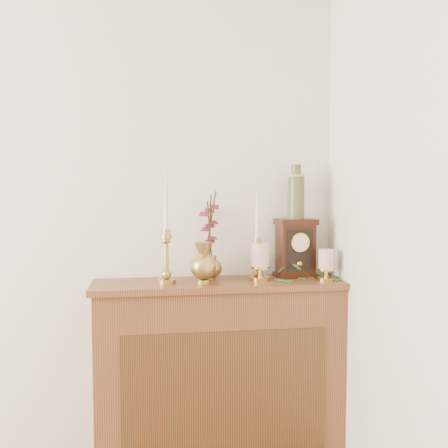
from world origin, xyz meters
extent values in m
cube|color=brown|center=(1.40, 2.10, 0.45)|extent=(1.20, 0.30, 0.90)
cube|color=#573919|center=(1.40, 1.95, 0.41)|extent=(0.96, 0.01, 0.63)
cube|color=brown|center=(1.40, 2.10, 0.92)|extent=(1.24, 0.34, 0.03)
cylinder|color=tan|center=(1.14, 2.07, 0.94)|extent=(0.09, 0.09, 0.02)
sphere|color=tan|center=(1.14, 2.07, 0.97)|extent=(0.05, 0.05, 0.05)
cylinder|color=tan|center=(1.14, 2.07, 1.05)|extent=(0.02, 0.02, 0.16)
sphere|color=tan|center=(1.14, 2.07, 1.14)|extent=(0.04, 0.04, 0.04)
cone|color=tan|center=(1.14, 2.07, 1.17)|extent=(0.06, 0.06, 0.04)
cone|color=white|center=(1.14, 2.07, 1.33)|extent=(0.02, 0.02, 0.28)
cylinder|color=tan|center=(1.59, 2.12, 0.94)|extent=(0.07, 0.07, 0.02)
sphere|color=tan|center=(1.59, 2.12, 0.97)|extent=(0.04, 0.04, 0.04)
cylinder|color=tan|center=(1.59, 2.12, 1.03)|extent=(0.02, 0.02, 0.13)
sphere|color=tan|center=(1.59, 2.12, 1.10)|extent=(0.03, 0.03, 0.03)
cone|color=tan|center=(1.59, 2.12, 1.12)|extent=(0.05, 0.05, 0.04)
cone|color=white|center=(1.59, 2.12, 1.25)|extent=(0.02, 0.02, 0.22)
cylinder|color=tan|center=(1.31, 2.03, 0.94)|extent=(0.06, 0.06, 0.02)
sphere|color=tan|center=(1.31, 2.03, 1.01)|extent=(0.12, 0.12, 0.12)
cone|color=tan|center=(1.31, 2.03, 1.10)|extent=(0.09, 0.09, 0.06)
cylinder|color=tan|center=(1.36, 2.16, 0.93)|extent=(0.05, 0.05, 0.01)
ellipsoid|color=tan|center=(1.36, 2.16, 0.99)|extent=(0.12, 0.12, 0.10)
cylinder|color=tan|center=(1.36, 2.16, 1.04)|extent=(0.06, 0.06, 0.02)
cylinder|color=#472819|center=(1.36, 2.17, 1.18)|extent=(0.03, 0.07, 0.28)
cylinder|color=#472819|center=(1.36, 2.17, 1.19)|extent=(0.01, 0.06, 0.31)
cylinder|color=#472819|center=(1.36, 2.17, 1.21)|extent=(0.05, 0.10, 0.33)
cylinder|color=gold|center=(1.60, 2.09, 0.94)|extent=(0.10, 0.10, 0.02)
cylinder|color=gold|center=(1.60, 2.09, 0.97)|extent=(0.02, 0.02, 0.05)
cylinder|color=gold|center=(1.60, 2.09, 1.00)|extent=(0.09, 0.09, 0.01)
cylinder|color=#FBE7C4|center=(1.60, 2.09, 1.06)|extent=(0.09, 0.09, 0.11)
cylinder|color=#472819|center=(1.60, 2.09, 1.12)|extent=(0.00, 0.00, 0.01)
cylinder|color=gold|center=(1.92, 2.04, 0.94)|extent=(0.08, 0.08, 0.02)
cylinder|color=gold|center=(1.92, 2.04, 0.96)|extent=(0.02, 0.02, 0.04)
cylinder|color=gold|center=(1.92, 2.04, 0.98)|extent=(0.08, 0.08, 0.01)
cylinder|color=#FBE7C4|center=(1.92, 2.04, 1.04)|extent=(0.08, 0.08, 0.09)
cylinder|color=#472819|center=(1.92, 2.04, 1.09)|extent=(0.00, 0.00, 0.01)
cube|color=#2F6F2A|center=(1.90, 2.02, 0.93)|extent=(0.05, 0.05, 0.00)
cube|color=#2F6F2A|center=(2.03, 2.13, 0.93)|extent=(0.06, 0.06, 0.00)
cube|color=#2F6F2A|center=(1.96, 2.09, 0.93)|extent=(0.04, 0.05, 0.00)
cube|color=#2F6F2A|center=(1.68, 2.06, 0.93)|extent=(0.05, 0.06, 0.00)
cube|color=#2F6F2A|center=(1.77, 2.11, 0.93)|extent=(0.06, 0.06, 0.00)
cube|color=#2F6F2A|center=(2.03, 2.07, 0.93)|extent=(0.06, 0.05, 0.00)
cube|color=#2F6F2A|center=(1.88, 2.05, 0.93)|extent=(0.06, 0.06, 0.00)
cube|color=#2F6F2A|center=(1.86, 2.11, 0.93)|extent=(0.05, 0.06, 0.00)
cube|color=#2F6F2A|center=(1.93, 2.07, 0.93)|extent=(0.05, 0.04, 0.00)
cube|color=#2F6F2A|center=(1.97, 2.10, 0.93)|extent=(0.06, 0.06, 0.00)
cube|color=#2F6F2A|center=(1.97, 2.16, 0.93)|extent=(0.05, 0.06, 0.00)
cube|color=#2F6F2A|center=(1.71, 2.10, 0.98)|extent=(0.05, 0.03, 0.02)
cube|color=#2F6F2A|center=(1.77, 2.04, 1.00)|extent=(0.05, 0.05, 0.02)
cube|color=#2F6F2A|center=(2.03, 2.09, 0.99)|extent=(0.03, 0.05, 0.02)
cube|color=black|center=(1.80, 2.16, 0.94)|extent=(0.21, 0.15, 0.02)
cube|color=black|center=(1.80, 2.16, 1.07)|extent=(0.19, 0.13, 0.26)
cube|color=black|center=(1.80, 2.16, 1.21)|extent=(0.21, 0.15, 0.03)
cube|color=black|center=(1.80, 2.10, 1.07)|extent=(0.14, 0.02, 0.21)
cylinder|color=gold|center=(1.80, 2.10, 1.11)|extent=(0.10, 0.02, 0.10)
cylinder|color=silver|center=(1.80, 2.10, 1.11)|extent=(0.07, 0.01, 0.07)
sphere|color=gold|center=(1.80, 2.10, 1.00)|extent=(0.03, 0.03, 0.03)
cylinder|color=#162D25|center=(1.80, 2.16, 1.33)|extent=(0.08, 0.08, 0.21)
cylinder|color=#162D25|center=(1.80, 2.16, 1.47)|extent=(0.05, 0.05, 0.07)
cylinder|color=tan|center=(1.80, 2.16, 1.44)|extent=(0.06, 0.06, 0.02)
camera|label=1|loc=(1.05, -0.41, 1.40)|focal=42.00mm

